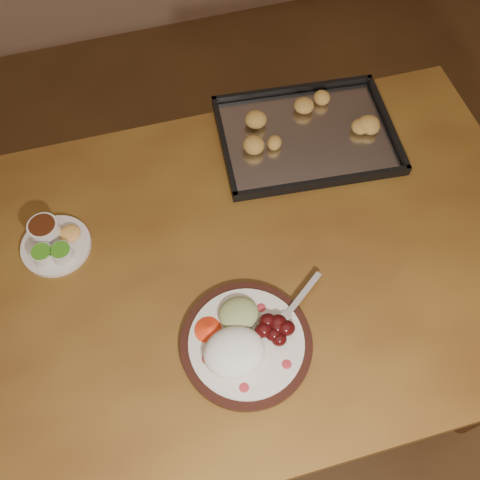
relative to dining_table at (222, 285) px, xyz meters
name	(u,v)px	position (x,y,z in m)	size (l,w,h in m)	color
ground	(215,440)	(-0.10, -0.22, -0.65)	(4.00, 4.00, 0.00)	brown
dining_table	(222,285)	(0.00, 0.00, 0.00)	(1.52, 0.93, 0.75)	brown
dinner_plate	(244,342)	(0.00, -0.19, 0.12)	(0.33, 0.27, 0.06)	black
condiment_saucer	(53,242)	(-0.35, 0.16, 0.12)	(0.16, 0.16, 0.05)	silver
baking_tray	(307,135)	(0.31, 0.29, 0.11)	(0.47, 0.36, 0.05)	black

